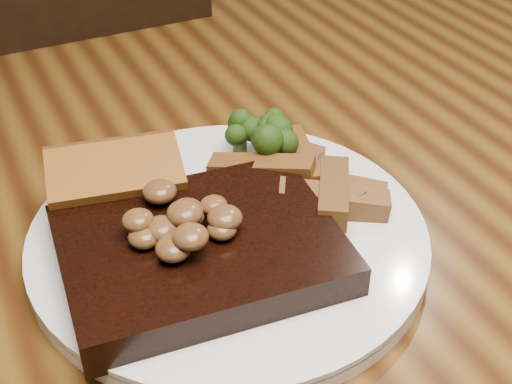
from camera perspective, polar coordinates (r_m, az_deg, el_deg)
dining_table at (r=0.62m, az=1.79°, el=-9.13°), size 1.60×0.90×0.75m
chair_far at (r=1.09m, az=-16.81°, el=2.77°), size 0.45×0.45×0.94m
plate at (r=0.54m, az=-2.21°, el=-3.80°), size 0.33×0.33×0.01m
steak at (r=0.50m, az=-4.49°, el=-4.73°), size 0.20×0.16×0.03m
steak_bone at (r=0.46m, az=-1.24°, el=-9.95°), size 0.16×0.03×0.02m
mushroom_pile at (r=0.49m, az=-5.29°, el=-1.32°), size 0.07×0.07×0.03m
garlic_bread at (r=0.56m, az=-10.94°, el=-0.33°), size 0.11×0.07×0.02m
potato_wedges at (r=0.56m, az=3.31°, el=0.41°), size 0.11×0.11×0.02m
broccoli_cluster at (r=0.59m, az=1.05°, el=3.78°), size 0.07×0.07×0.04m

